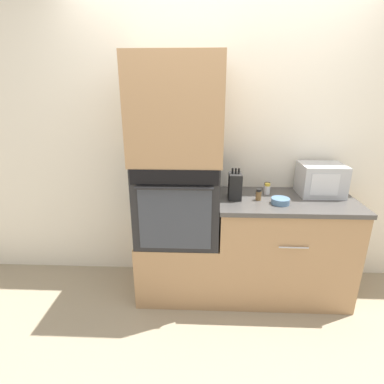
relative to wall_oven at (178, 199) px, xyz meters
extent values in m
plane|color=gray|center=(0.34, -0.30, -0.87)|extent=(12.00, 12.00, 0.00)
cube|color=silver|center=(0.34, 0.33, 0.38)|extent=(8.00, 0.05, 2.50)
cube|color=#A87F56|center=(0.00, 0.00, -0.60)|extent=(0.68, 0.60, 0.54)
cube|color=black|center=(0.00, 0.00, 0.00)|extent=(0.66, 0.59, 0.66)
cube|color=black|center=(0.00, -0.30, 0.27)|extent=(0.63, 0.01, 0.11)
cube|color=#3FBFF2|center=(0.00, -0.30, 0.27)|extent=(0.09, 0.00, 0.03)
cube|color=#333842|center=(0.00, -0.30, -0.05)|extent=(0.54, 0.01, 0.49)
cylinder|color=black|center=(0.00, -0.33, 0.20)|extent=(0.56, 0.02, 0.02)
cube|color=#A87F56|center=(0.00, 0.00, 0.72)|extent=(0.68, 0.60, 0.77)
cube|color=#A87F56|center=(0.89, 0.00, -0.44)|extent=(1.10, 0.60, 0.85)
cube|color=#474442|center=(0.89, 0.00, 0.00)|extent=(1.12, 0.63, 0.03)
cylinder|color=#B7B7BC|center=(0.89, -0.31, -0.26)|extent=(0.22, 0.01, 0.01)
cube|color=#B2B5BA|center=(1.19, 0.13, 0.15)|extent=(0.35, 0.29, 0.26)
cube|color=silver|center=(1.17, -0.02, 0.15)|extent=(0.22, 0.01, 0.18)
cube|color=black|center=(0.46, -0.01, 0.12)|extent=(0.10, 0.14, 0.21)
cylinder|color=black|center=(0.44, -0.01, 0.25)|extent=(0.02, 0.02, 0.04)
cylinder|color=black|center=(0.46, -0.01, 0.25)|extent=(0.02, 0.02, 0.04)
cylinder|color=black|center=(0.49, -0.01, 0.25)|extent=(0.02, 0.02, 0.04)
cylinder|color=#517599|center=(0.81, -0.11, 0.04)|extent=(0.14, 0.14, 0.05)
cylinder|color=silver|center=(0.77, 0.21, 0.04)|extent=(0.06, 0.06, 0.06)
cylinder|color=black|center=(0.77, 0.21, 0.08)|extent=(0.05, 0.05, 0.02)
cylinder|color=silver|center=(0.75, 0.12, 0.05)|extent=(0.05, 0.05, 0.07)
cylinder|color=gold|center=(0.75, 0.12, 0.10)|extent=(0.05, 0.05, 0.02)
cylinder|color=brown|center=(0.65, -0.03, 0.05)|extent=(0.04, 0.04, 0.07)
cylinder|color=black|center=(0.65, -0.03, 0.10)|extent=(0.04, 0.04, 0.02)
camera|label=1|loc=(0.21, -2.31, 0.87)|focal=28.00mm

